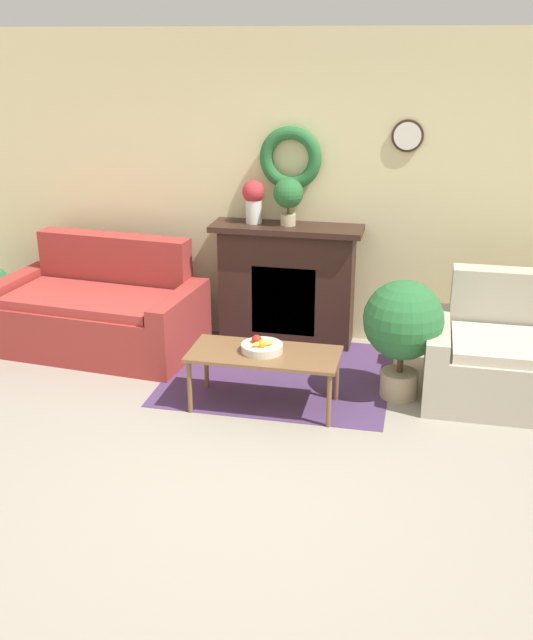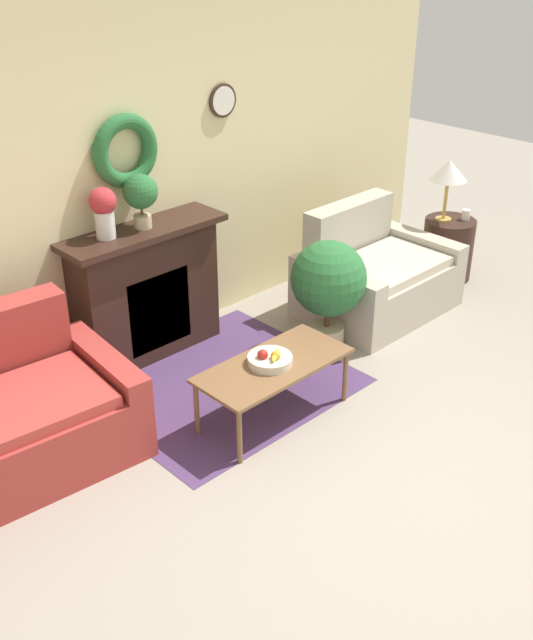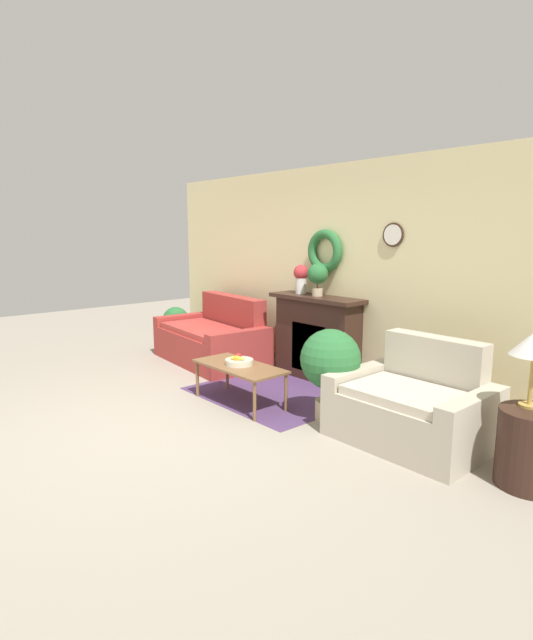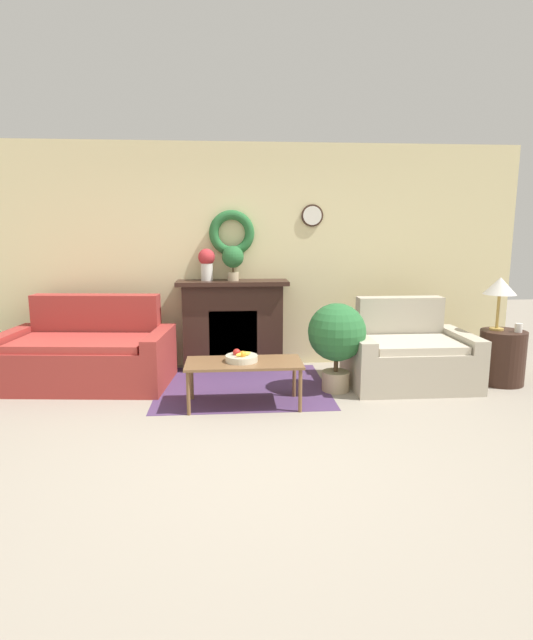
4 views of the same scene
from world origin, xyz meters
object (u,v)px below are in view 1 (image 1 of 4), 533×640
(fruit_bowl, at_px, (262,347))
(potted_plant_floor_by_loveseat, at_px, (403,325))
(fireplace, at_px, (287,283))
(vase_on_mantel_left, at_px, (254,198))
(couch_left, at_px, (99,312))
(coffee_table, at_px, (264,358))
(loveseat_right, at_px, (513,359))
(potted_plant_on_mantel, at_px, (288,196))

(fruit_bowl, distance_m, potted_plant_floor_by_loveseat, 1.08)
(fireplace, distance_m, vase_on_mantel_left, 0.81)
(fireplace, bearing_deg, potted_plant_floor_by_loveseat, -41.53)
(couch_left, xyz_separation_m, coffee_table, (1.69, -0.84, 0.07))
(couch_left, bearing_deg, loveseat_right, 1.04)
(fireplace, relative_size, vase_on_mantel_left, 3.51)
(loveseat_right, height_order, coffee_table, loveseat_right)
(loveseat_right, height_order, potted_plant_on_mantel, potted_plant_on_mantel)
(fruit_bowl, bearing_deg, fireplace, 92.89)
(couch_left, distance_m, coffee_table, 1.89)
(fireplace, distance_m, potted_plant_floor_by_loveseat, 1.43)
(coffee_table, distance_m, vase_on_mantel_left, 1.66)
(coffee_table, relative_size, potted_plant_floor_by_loveseat, 1.19)
(fireplace, distance_m, coffee_table, 1.34)
(loveseat_right, distance_m, fruit_bowl, 1.93)
(couch_left, height_order, loveseat_right, couch_left)
(fruit_bowl, distance_m, potted_plant_on_mantel, 1.57)
(couch_left, relative_size, vase_on_mantel_left, 4.97)
(couch_left, relative_size, potted_plant_floor_by_loveseat, 2.00)
(couch_left, relative_size, potted_plant_on_mantel, 4.55)
(fruit_bowl, distance_m, vase_on_mantel_left, 1.60)
(loveseat_right, relative_size, fruit_bowl, 4.26)
(loveseat_right, bearing_deg, fireplace, 158.19)
(couch_left, bearing_deg, potted_plant_on_mantel, 21.98)
(loveseat_right, distance_m, coffee_table, 1.91)
(fireplace, height_order, potted_plant_floor_by_loveseat, fireplace)
(fireplace, xyz_separation_m, coffee_table, (0.09, -1.33, -0.15))
(fruit_bowl, bearing_deg, couch_left, 153.70)
(potted_plant_on_mantel, bearing_deg, fireplace, 121.39)
(coffee_table, distance_m, fruit_bowl, 0.08)
(fruit_bowl, bearing_deg, vase_on_mantel_left, 105.54)
(fireplace, xyz_separation_m, vase_on_mantel_left, (-0.30, 0.01, 0.75))
(coffee_table, height_order, potted_plant_on_mantel, potted_plant_on_mantel)
(fireplace, relative_size, coffee_table, 1.19)
(fruit_bowl, relative_size, potted_plant_on_mantel, 0.75)
(fireplace, relative_size, potted_plant_floor_by_loveseat, 1.42)
(loveseat_right, xyz_separation_m, fruit_bowl, (-1.84, -0.56, 0.16))
(coffee_table, height_order, potted_plant_floor_by_loveseat, potted_plant_floor_by_loveseat)
(loveseat_right, distance_m, vase_on_mantel_left, 2.54)
(fireplace, bearing_deg, coffee_table, -86.16)
(vase_on_mantel_left, bearing_deg, fruit_bowl, -74.46)
(vase_on_mantel_left, xyz_separation_m, potted_plant_on_mantel, (0.31, -0.02, 0.04))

